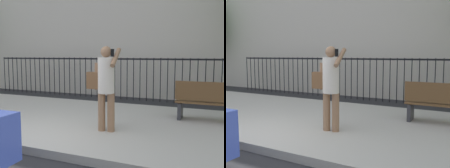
% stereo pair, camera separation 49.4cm
% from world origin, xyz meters
% --- Properties ---
extents(ground_plane, '(60.00, 60.00, 0.00)m').
position_xyz_m(ground_plane, '(0.00, 0.00, 0.00)').
color(ground_plane, '#28282B').
extents(sidewalk, '(28.00, 4.40, 0.15)m').
position_xyz_m(sidewalk, '(0.00, 2.20, 0.07)').
color(sidewalk, '#B2ADA3').
rests_on(sidewalk, ground).
extents(iron_fence, '(12.03, 0.04, 1.60)m').
position_xyz_m(iron_fence, '(0.00, 5.90, 1.02)').
color(iron_fence, black).
rests_on(iron_fence, ground).
extents(pedestrian_on_phone, '(0.67, 0.51, 1.73)m').
position_xyz_m(pedestrian_on_phone, '(1.28, 1.36, 1.16)').
color(pedestrian_on_phone, '#936B4C').
rests_on(pedestrian_on_phone, sidewalk).
extents(street_bench, '(1.60, 0.45, 0.95)m').
position_xyz_m(street_bench, '(3.24, 2.95, 0.65)').
color(street_bench, brown).
rests_on(street_bench, sidewalk).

